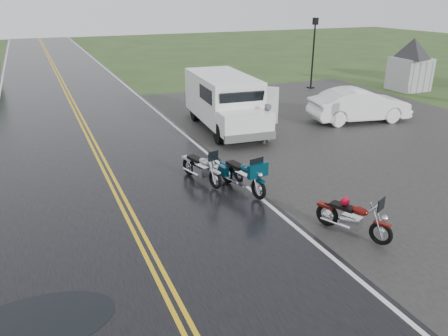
{
  "coord_description": "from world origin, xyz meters",
  "views": [
    {
      "loc": [
        -1.91,
        -8.68,
        5.63
      ],
      "look_at": [
        2.8,
        2.0,
        1.0
      ],
      "focal_mm": 35.0,
      "sensor_mm": 36.0,
      "label": 1
    }
  ],
  "objects_px": {
    "lamp_post_far_right": "(313,54)",
    "van_white": "(219,115)",
    "motorcycle_red": "(382,225)",
    "sedan_white": "(359,106)",
    "visitor_center": "(413,51)",
    "motorcycle_teal": "(259,181)",
    "person_at_van": "(266,124)",
    "motorcycle_silver": "(215,173)"
  },
  "relations": [
    {
      "from": "lamp_post_far_right",
      "to": "van_white",
      "type": "bearing_deg",
      "value": -140.84
    },
    {
      "from": "motorcycle_red",
      "to": "sedan_white",
      "type": "distance_m",
      "value": 11.47
    },
    {
      "from": "visitor_center",
      "to": "motorcycle_teal",
      "type": "xyz_separation_m",
      "value": [
        -16.32,
        -10.5,
        -1.77
      ]
    },
    {
      "from": "person_at_van",
      "to": "sedan_white",
      "type": "height_order",
      "value": "person_at_van"
    },
    {
      "from": "visitor_center",
      "to": "motorcycle_red",
      "type": "bearing_deg",
      "value": -136.88
    },
    {
      "from": "motorcycle_red",
      "to": "lamp_post_far_right",
      "type": "height_order",
      "value": "lamp_post_far_right"
    },
    {
      "from": "motorcycle_red",
      "to": "lamp_post_far_right",
      "type": "relative_size",
      "value": 0.45
    },
    {
      "from": "visitor_center",
      "to": "motorcycle_red",
      "type": "relative_size",
      "value": 8.11
    },
    {
      "from": "motorcycle_teal",
      "to": "van_white",
      "type": "height_order",
      "value": "van_white"
    },
    {
      "from": "visitor_center",
      "to": "sedan_white",
      "type": "xyz_separation_m",
      "value": [
        -7.89,
        -4.75,
        -1.62
      ]
    },
    {
      "from": "van_white",
      "to": "lamp_post_far_right",
      "type": "relative_size",
      "value": 1.4
    },
    {
      "from": "van_white",
      "to": "motorcycle_silver",
      "type": "bearing_deg",
      "value": -109.91
    },
    {
      "from": "visitor_center",
      "to": "motorcycle_silver",
      "type": "xyz_separation_m",
      "value": [
        -17.18,
        -9.29,
        -1.81
      ]
    },
    {
      "from": "person_at_van",
      "to": "sedan_white",
      "type": "distance_m",
      "value": 5.74
    },
    {
      "from": "sedan_white",
      "to": "lamp_post_far_right",
      "type": "distance_m",
      "value": 8.14
    },
    {
      "from": "visitor_center",
      "to": "person_at_van",
      "type": "relative_size",
      "value": 9.91
    },
    {
      "from": "motorcycle_silver",
      "to": "sedan_white",
      "type": "xyz_separation_m",
      "value": [
        9.29,
        4.54,
        0.18
      ]
    },
    {
      "from": "motorcycle_red",
      "to": "van_white",
      "type": "xyz_separation_m",
      "value": [
        -0.45,
        8.68,
        0.63
      ]
    },
    {
      "from": "motorcycle_red",
      "to": "lamp_post_far_right",
      "type": "xyz_separation_m",
      "value": [
        9.45,
        16.75,
        1.62
      ]
    },
    {
      "from": "lamp_post_far_right",
      "to": "motorcycle_red",
      "type": "bearing_deg",
      "value": -119.43
    },
    {
      "from": "person_at_van",
      "to": "motorcycle_teal",
      "type": "bearing_deg",
      "value": 24.85
    },
    {
      "from": "motorcycle_teal",
      "to": "van_white",
      "type": "distance_m",
      "value": 5.43
    },
    {
      "from": "motorcycle_silver",
      "to": "person_at_van",
      "type": "relative_size",
      "value": 1.24
    },
    {
      "from": "van_white",
      "to": "sedan_white",
      "type": "relative_size",
      "value": 1.31
    },
    {
      "from": "van_white",
      "to": "sedan_white",
      "type": "height_order",
      "value": "van_white"
    },
    {
      "from": "motorcycle_red",
      "to": "motorcycle_teal",
      "type": "height_order",
      "value": "motorcycle_teal"
    },
    {
      "from": "motorcycle_teal",
      "to": "lamp_post_far_right",
      "type": "distance_m",
      "value": 17.34
    },
    {
      "from": "sedan_white",
      "to": "motorcycle_silver",
      "type": "bearing_deg",
      "value": 126.25
    },
    {
      "from": "visitor_center",
      "to": "person_at_van",
      "type": "bearing_deg",
      "value": -156.56
    },
    {
      "from": "motorcycle_teal",
      "to": "person_at_van",
      "type": "height_order",
      "value": "person_at_van"
    },
    {
      "from": "visitor_center",
      "to": "van_white",
      "type": "xyz_separation_m",
      "value": [
        -15.28,
        -5.21,
        -1.19
      ]
    },
    {
      "from": "visitor_center",
      "to": "sedan_white",
      "type": "relative_size",
      "value": 3.39
    },
    {
      "from": "motorcycle_teal",
      "to": "motorcycle_silver",
      "type": "height_order",
      "value": "motorcycle_teal"
    },
    {
      "from": "motorcycle_red",
      "to": "lamp_post_far_right",
      "type": "distance_m",
      "value": 19.3
    },
    {
      "from": "motorcycle_teal",
      "to": "lamp_post_far_right",
      "type": "xyz_separation_m",
      "value": [
        10.94,
        13.36,
        1.58
      ]
    },
    {
      "from": "van_white",
      "to": "lamp_post_far_right",
      "type": "distance_m",
      "value": 12.81
    },
    {
      "from": "motorcycle_red",
      "to": "van_white",
      "type": "bearing_deg",
      "value": 68.74
    },
    {
      "from": "motorcycle_red",
      "to": "van_white",
      "type": "relative_size",
      "value": 0.32
    },
    {
      "from": "motorcycle_silver",
      "to": "van_white",
      "type": "relative_size",
      "value": 0.33
    },
    {
      "from": "motorcycle_silver",
      "to": "motorcycle_teal",
      "type": "bearing_deg",
      "value": -68.89
    },
    {
      "from": "motorcycle_red",
      "to": "person_at_van",
      "type": "bearing_deg",
      "value": 56.51
    },
    {
      "from": "van_white",
      "to": "person_at_van",
      "type": "relative_size",
      "value": 3.81
    }
  ]
}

